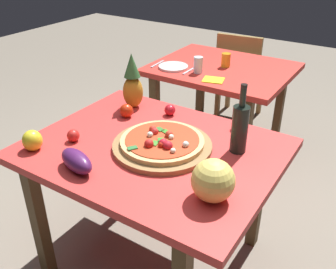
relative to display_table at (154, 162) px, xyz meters
The scene contains 21 objects.
ground_plane 0.66m from the display_table, ahead, with size 10.00×10.00×0.00m, color gray.
display_table is the anchor object (origin of this frame).
background_table 1.26m from the display_table, 100.44° to the left, with size 1.01×0.84×0.75m.
dining_chair 1.93m from the display_table, 100.24° to the left, with size 0.44×0.44×0.85m.
pizza_board 0.11m from the display_table, 14.30° to the left, with size 0.47×0.47×0.03m, color olive.
pizza 0.14m from the display_table, ahead, with size 0.40×0.40×0.06m.
wine_bottle 0.45m from the display_table, 27.28° to the left, with size 0.08×0.08×0.33m.
pineapple_left 0.52m from the display_table, 138.88° to the left, with size 0.11×0.11×0.32m.
melon 0.49m from the display_table, 25.72° to the right, with size 0.17×0.17×0.17m, color #E5CD5F.
bell_pepper 0.58m from the display_table, 144.82° to the right, with size 0.09×0.09×0.10m, color yellow.
eggplant 0.40m from the display_table, 116.01° to the right, with size 0.20×0.09×0.09m, color #4E1D54.
tomato_beside_pepper 0.41m from the display_table, 154.72° to the right, with size 0.06×0.06×0.06m, color red.
tomato_at_corner 0.37m from the display_table, 109.51° to the left, with size 0.06×0.06×0.06m, color red.
tomato_near_board 0.48m from the display_table, 54.31° to the left, with size 0.07×0.07×0.07m, color red.
tomato_by_bottle 0.38m from the display_table, 149.21° to the left, with size 0.07×0.07×0.07m, color red.
drinking_glass_juice 1.27m from the display_table, 99.46° to the left, with size 0.07×0.07×0.10m, color orange.
drinking_glass_water 1.08m from the display_table, 107.33° to the left, with size 0.07×0.07×0.12m, color silver.
dinner_plate 1.15m from the display_table, 117.29° to the left, with size 0.22×0.22×0.02m, color white.
fork_utensil 1.22m from the display_table, 123.17° to the left, with size 0.02×0.18×0.01m, color silver.
knife_utensil 1.09m from the display_table, 110.71° to the left, with size 0.02×0.18×0.01m, color silver.
napkin_folded 0.96m from the display_table, 99.38° to the left, with size 0.14×0.12×0.01m, color yellow.
Camera 1 is at (0.89, -1.26, 1.67)m, focal length 40.13 mm.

